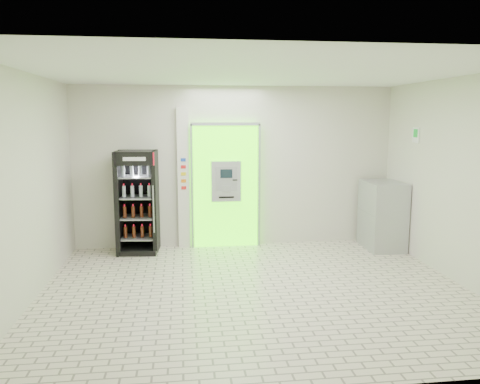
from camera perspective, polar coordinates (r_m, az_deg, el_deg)
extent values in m
plane|color=beige|center=(6.74, 1.95, -11.89)|extent=(6.00, 6.00, 0.00)
plane|color=beige|center=(8.83, -0.54, 3.10)|extent=(6.00, 0.00, 6.00)
plane|color=beige|center=(3.96, 7.72, -4.23)|extent=(6.00, 0.00, 6.00)
plane|color=beige|center=(6.60, -24.66, 0.31)|extent=(0.00, 5.00, 5.00)
plane|color=beige|center=(7.45, 25.46, 1.15)|extent=(0.00, 5.00, 5.00)
plane|color=white|center=(6.33, 2.09, 14.40)|extent=(6.00, 6.00, 0.00)
cube|color=#41F903|center=(8.78, -1.78, 0.76)|extent=(1.20, 0.12, 2.30)
cube|color=gray|center=(8.62, -1.77, 8.28)|extent=(1.28, 0.04, 0.06)
cube|color=gray|center=(8.68, -5.88, 0.62)|extent=(0.04, 0.04, 2.30)
cube|color=gray|center=(8.79, 2.36, 0.77)|extent=(0.04, 0.04, 2.30)
cube|color=black|center=(8.85, -1.08, -3.44)|extent=(0.62, 0.01, 0.67)
cube|color=black|center=(8.62, -4.03, 6.14)|extent=(0.22, 0.01, 0.18)
cube|color=#A2A4A9|center=(8.66, -1.71, 1.32)|extent=(0.55, 0.12, 0.75)
cube|color=black|center=(8.57, -1.68, 2.25)|extent=(0.22, 0.01, 0.16)
cube|color=gray|center=(8.61, -1.67, 0.40)|extent=(0.16, 0.01, 0.12)
cube|color=black|center=(8.61, -0.61, 1.47)|extent=(0.09, 0.01, 0.02)
cube|color=black|center=(8.64, -1.66, -0.65)|extent=(0.28, 0.01, 0.03)
cube|color=silver|center=(8.74, -6.89, 1.66)|extent=(0.22, 0.10, 2.60)
cube|color=#193FB2|center=(8.65, -6.93, 3.91)|extent=(0.09, 0.01, 0.06)
cube|color=red|center=(8.66, -6.92, 3.06)|extent=(0.09, 0.01, 0.06)
cube|color=yellow|center=(8.68, -6.90, 2.20)|extent=(0.09, 0.01, 0.06)
cube|color=orange|center=(8.69, -6.89, 1.35)|extent=(0.09, 0.01, 0.06)
cube|color=red|center=(8.71, -6.87, 0.51)|extent=(0.09, 0.01, 0.06)
cube|color=black|center=(8.57, -12.38, -1.21)|extent=(0.74, 0.68, 1.84)
cube|color=black|center=(8.85, -12.21, -0.88)|extent=(0.69, 0.11, 1.84)
cube|color=#A8091B|center=(8.16, -12.77, 3.95)|extent=(0.67, 0.06, 0.22)
cube|color=white|center=(8.16, -12.77, 3.95)|extent=(0.39, 0.04, 0.06)
cube|color=black|center=(8.76, -12.19, -6.84)|extent=(0.74, 0.68, 0.09)
cylinder|color=gray|center=(8.23, -10.50, -2.08)|extent=(0.03, 0.03, 0.83)
cube|color=gray|center=(8.70, -12.24, -5.38)|extent=(0.62, 0.58, 0.02)
cube|color=gray|center=(8.62, -12.32, -3.01)|extent=(0.62, 0.58, 0.02)
cube|color=gray|center=(8.55, -12.40, -0.60)|extent=(0.62, 0.58, 0.02)
cube|color=gray|center=(8.50, -12.49, 1.84)|extent=(0.62, 0.58, 0.02)
cube|color=#A2A4A9|center=(9.09, 16.96, -2.71)|extent=(0.65, 0.95, 1.25)
cube|color=gray|center=(8.96, 15.14, -2.39)|extent=(0.03, 0.92, 0.01)
cube|color=white|center=(8.61, 20.67, 6.52)|extent=(0.02, 0.22, 0.26)
cube|color=#0C8A24|center=(8.60, 20.61, 6.72)|extent=(0.00, 0.14, 0.14)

